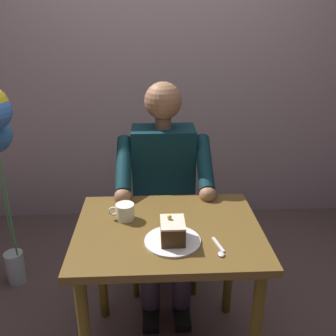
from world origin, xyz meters
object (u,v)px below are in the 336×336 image
Objects in this scene: seated_person at (164,191)px; dessert_spoon at (220,250)px; dining_table at (168,249)px; chair at (163,204)px; coffee_cup at (125,211)px; cake_slice at (173,231)px.

dessert_spoon is at bearing 106.27° from seated_person.
chair is (0.00, -0.67, -0.12)m from dining_table.
seated_person is 0.47m from coffee_cup.
dessert_spoon is at bearing 159.28° from cake_slice.
cake_slice is (-0.01, 0.79, 0.29)m from chair.
dessert_spoon is at bearing 103.18° from chair.
seated_person reaches higher than cake_slice.
seated_person is at bearing -90.00° from dining_table.
cake_slice is (-0.01, 0.11, 0.17)m from dining_table.
coffee_cup is (0.20, 0.59, 0.27)m from chair.
dining_table is 0.51m from seated_person.
dessert_spoon is (-0.20, 0.19, 0.12)m from dining_table.
dining_table is 6.90× the size of coffee_cup.
cake_slice is 0.91× the size of dessert_spoon.
cake_slice reaches higher than dessert_spoon.
dining_table is at bearing 90.00° from seated_person.
dining_table is 0.64× the size of seated_person.
dining_table is 5.86× the size of dessert_spoon.
cake_slice is at bearing 91.18° from seated_person.
cake_slice is at bearing 90.93° from chair.
dining_table is 0.91× the size of chair.
seated_person is 9.98× the size of cake_slice.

